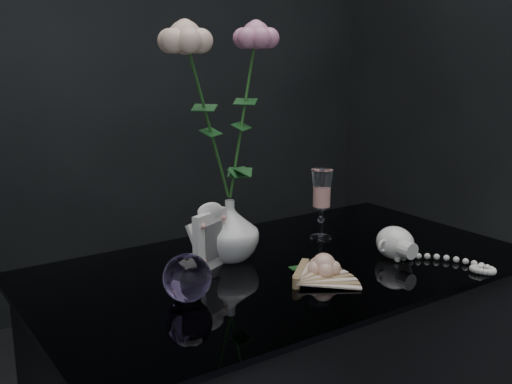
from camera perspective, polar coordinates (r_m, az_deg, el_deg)
vase at (r=1.29m, az=-2.50°, el=-3.63°), size 0.15×0.15×0.13m
wine_glass at (r=1.43m, az=6.25°, el=-1.20°), size 0.06×0.06×0.17m
picture_frame at (r=1.23m, az=-4.38°, el=-4.16°), size 0.13×0.12×0.14m
paperweight at (r=1.09m, az=-6.56°, el=-8.12°), size 0.10×0.10×0.09m
paper_fan at (r=1.15m, az=3.85°, el=-8.51°), size 0.29×0.25×0.03m
loose_rose at (r=1.20m, az=6.46°, el=-6.95°), size 0.16×0.18×0.05m
pearl_jar at (r=1.34m, az=13.12°, el=-4.60°), size 0.25×0.26×0.07m
roses at (r=1.23m, az=-3.05°, el=8.63°), size 0.28×0.13×0.42m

